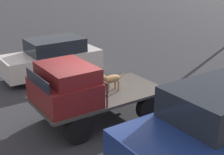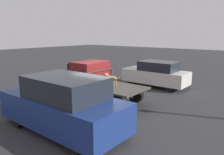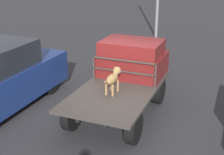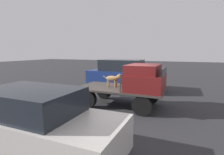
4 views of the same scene
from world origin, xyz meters
The scene contains 5 objects.
ground_plane centered at (0.00, 0.00, 0.00)m, with size 80.00×80.00×0.00m, color #2D2D30.
flatbed_truck centered at (0.00, 0.00, 0.62)m, with size 3.95×2.02×0.85m.
truck_cab centered at (1.13, 0.00, 1.37)m, with size 1.52×1.90×1.09m.
truck_headboard centered at (0.34, 0.00, 1.33)m, with size 0.04×1.90×0.70m.
dog centered at (-0.33, 0.04, 1.26)m, with size 0.98×0.24×0.65m.
Camera 3 is at (-7.50, -2.85, 4.20)m, focal length 50.00 mm.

